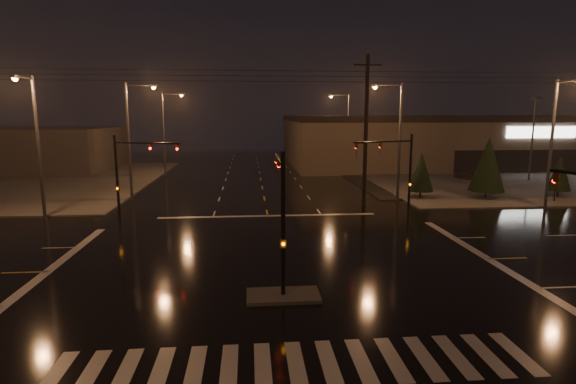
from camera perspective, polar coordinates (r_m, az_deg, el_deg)
name	(u,v)px	position (r m, az deg, el deg)	size (l,w,h in m)	color
ground	(277,265)	(22.66, -1.40, -9.27)	(140.00, 140.00, 0.00)	black
sidewalk_ne	(508,176)	(60.61, 26.18, 1.88)	(36.00, 36.00, 0.12)	#494641
median_island	(283,296)	(18.91, -0.61, -13.02)	(3.00, 1.60, 0.15)	#494641
crosswalk	(296,364)	(14.48, 1.01, -20.96)	(15.00, 2.60, 0.01)	beige
stop_bar_far	(268,216)	(33.23, -2.60, -3.04)	(16.00, 0.50, 0.01)	beige
parking_lot	(558,178)	(61.73, 31.11, 1.58)	(50.00, 24.00, 0.08)	black
retail_building	(482,137)	(76.61, 23.46, 6.38)	(60.20, 28.30, 7.20)	#706350
signal_mast_median	(281,203)	(18.71, -0.85, -1.46)	(0.25, 4.59, 6.00)	black
signal_mast_ne	(399,165)	(33.51, 13.90, 3.35)	(4.84, 1.86, 6.00)	black
signal_mast_nw	(130,168)	(32.75, -19.45, 2.93)	(4.84, 1.86, 6.00)	black
streetlight_1	(132,133)	(40.62, -19.20, 7.04)	(2.77, 0.32, 10.00)	#38383A
streetlight_2	(166,128)	(56.26, -15.24, 7.88)	(2.77, 0.32, 10.00)	#38383A
streetlight_3	(396,133)	(39.44, 13.61, 7.24)	(2.77, 0.32, 10.00)	#38383A
streetlight_4	(346,127)	(58.74, 7.37, 8.21)	(2.77, 0.32, 10.00)	#38383A
streetlight_5	(35,138)	(35.74, -29.41, 6.01)	(0.32, 2.77, 10.00)	#38383A
streetlight_6	(555,136)	(40.08, 30.79, 6.17)	(0.32, 2.77, 10.00)	#38383A
utility_pole_1	(366,131)	(36.60, 9.85, 7.70)	(2.20, 0.32, 12.00)	black
conifer_0	(421,172)	(41.33, 16.57, 2.49)	(2.20, 2.20, 4.13)	black
conifer_1	(488,164)	(43.21, 24.04, 3.26)	(3.07, 3.07, 5.49)	black
conifer_2	(560,173)	(46.77, 31.23, 2.09)	(1.99, 1.99, 3.81)	black
car_parked	(471,175)	(54.89, 22.18, 2.06)	(1.55, 3.86, 1.32)	black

